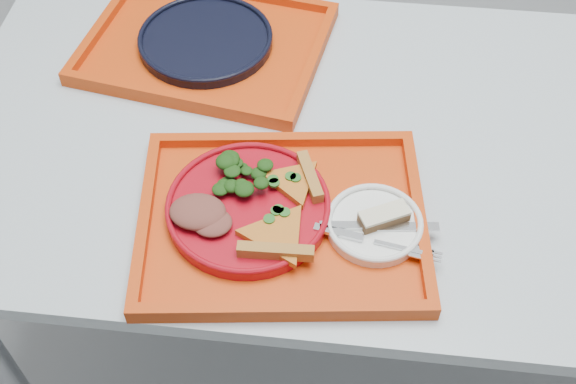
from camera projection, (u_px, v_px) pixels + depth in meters
The scene contains 14 objects.
ground at pixel (361, 341), 1.85m from camera, with size 10.00×10.00×0.00m, color #95989E.
table at pixel (389, 169), 1.32m from camera, with size 1.60×0.80×0.75m.
tray_main at pixel (282, 222), 1.15m from camera, with size 0.45×0.35×0.01m, color #C2370A.
tray_far at pixel (206, 47), 1.41m from camera, with size 0.45×0.35×0.01m, color #C2370A.
dinner_plate at pixel (248, 209), 1.14m from camera, with size 0.26×0.26×0.02m, color #9C0A15.
side_plate at pixel (374, 226), 1.13m from camera, with size 0.15×0.15×0.01m, color white.
navy_plate at pixel (206, 41), 1.40m from camera, with size 0.26×0.26×0.02m, color black.
pizza_slice_a at pixel (277, 234), 1.09m from camera, with size 0.13×0.11×0.02m, color orange, non-canonical shape.
pizza_slice_b at pixel (293, 180), 1.16m from camera, with size 0.11×0.10×0.02m, color orange, non-canonical shape.
salad_heap at pixel (242, 174), 1.15m from camera, with size 0.08×0.07×0.04m, color black.
meat_portion at pixel (198, 212), 1.11m from camera, with size 0.09×0.07×0.03m, color brown.
dessert_bar at pixel (384, 216), 1.11m from camera, with size 0.08×0.06×0.02m.
knife at pixel (379, 226), 1.11m from camera, with size 0.18×0.02×0.01m, color silver.
fork at pixel (373, 241), 1.09m from camera, with size 0.18×0.02×0.01m, color silver.
Camera 1 is at (-0.09, -0.88, 1.68)m, focal length 45.00 mm.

